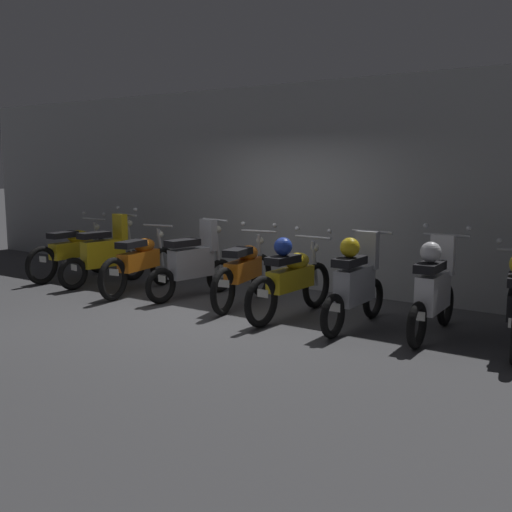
{
  "coord_description": "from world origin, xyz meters",
  "views": [
    {
      "loc": [
        5.06,
        -6.39,
        2.02
      ],
      "look_at": [
        0.29,
        0.54,
        0.75
      ],
      "focal_mm": 43.04,
      "sensor_mm": 36.0,
      "label": 1
    }
  ],
  "objects_px": {
    "motorbike_slot_0": "(73,251)",
    "motorbike_slot_5": "(291,278)",
    "motorbike_slot_3": "(193,263)",
    "motorbike_slot_1": "(105,254)",
    "motorbike_slot_7": "(434,289)",
    "motorbike_slot_4": "(244,271)",
    "motorbike_slot_6": "(356,283)",
    "motorbike_slot_2": "(140,262)"
  },
  "relations": [
    {
      "from": "motorbike_slot_0",
      "to": "motorbike_slot_4",
      "type": "distance_m",
      "value": 3.7
    },
    {
      "from": "motorbike_slot_4",
      "to": "motorbike_slot_7",
      "type": "bearing_deg",
      "value": -1.31
    },
    {
      "from": "motorbike_slot_1",
      "to": "motorbike_slot_0",
      "type": "bearing_deg",
      "value": 175.02
    },
    {
      "from": "motorbike_slot_0",
      "to": "motorbike_slot_1",
      "type": "xyz_separation_m",
      "value": [
        0.93,
        -0.08,
        0.04
      ]
    },
    {
      "from": "motorbike_slot_0",
      "to": "motorbike_slot_2",
      "type": "distance_m",
      "value": 1.86
    },
    {
      "from": "motorbike_slot_2",
      "to": "motorbike_slot_3",
      "type": "relative_size",
      "value": 1.16
    },
    {
      "from": "motorbike_slot_5",
      "to": "motorbike_slot_6",
      "type": "distance_m",
      "value": 0.93
    },
    {
      "from": "motorbike_slot_3",
      "to": "motorbike_slot_6",
      "type": "bearing_deg",
      "value": -3.71
    },
    {
      "from": "motorbike_slot_3",
      "to": "motorbike_slot_5",
      "type": "xyz_separation_m",
      "value": [
        1.85,
        -0.19,
        0.0
      ]
    },
    {
      "from": "motorbike_slot_4",
      "to": "motorbike_slot_5",
      "type": "xyz_separation_m",
      "value": [
        0.93,
        -0.23,
        0.04
      ]
    },
    {
      "from": "motorbike_slot_0",
      "to": "motorbike_slot_6",
      "type": "relative_size",
      "value": 1.16
    },
    {
      "from": "motorbike_slot_6",
      "to": "motorbike_slot_1",
      "type": "bearing_deg",
      "value": 178.77
    },
    {
      "from": "motorbike_slot_1",
      "to": "motorbike_slot_3",
      "type": "distance_m",
      "value": 1.86
    },
    {
      "from": "motorbike_slot_0",
      "to": "motorbike_slot_7",
      "type": "distance_m",
      "value": 6.49
    },
    {
      "from": "motorbike_slot_0",
      "to": "motorbike_slot_2",
      "type": "height_order",
      "value": "motorbike_slot_0"
    },
    {
      "from": "motorbike_slot_2",
      "to": "motorbike_slot_4",
      "type": "relative_size",
      "value": 1.0
    },
    {
      "from": "motorbike_slot_1",
      "to": "motorbike_slot_7",
      "type": "relative_size",
      "value": 0.99
    },
    {
      "from": "motorbike_slot_6",
      "to": "motorbike_slot_3",
      "type": "bearing_deg",
      "value": 176.29
    },
    {
      "from": "motorbike_slot_3",
      "to": "motorbike_slot_7",
      "type": "distance_m",
      "value": 3.7
    },
    {
      "from": "motorbike_slot_3",
      "to": "motorbike_slot_2",
      "type": "bearing_deg",
      "value": -168.43
    },
    {
      "from": "motorbike_slot_1",
      "to": "motorbike_slot_7",
      "type": "distance_m",
      "value": 5.55
    },
    {
      "from": "motorbike_slot_0",
      "to": "motorbike_slot_2",
      "type": "relative_size",
      "value": 1.01
    },
    {
      "from": "motorbike_slot_0",
      "to": "motorbike_slot_4",
      "type": "bearing_deg",
      "value": 0.71
    },
    {
      "from": "motorbike_slot_7",
      "to": "motorbike_slot_3",
      "type": "bearing_deg",
      "value": 179.73
    },
    {
      "from": "motorbike_slot_1",
      "to": "motorbike_slot_7",
      "type": "height_order",
      "value": "same"
    },
    {
      "from": "motorbike_slot_1",
      "to": "motorbike_slot_2",
      "type": "distance_m",
      "value": 0.92
    },
    {
      "from": "motorbike_slot_2",
      "to": "motorbike_slot_7",
      "type": "xyz_separation_m",
      "value": [
        4.64,
        0.17,
        0.08
      ]
    },
    {
      "from": "motorbike_slot_1",
      "to": "motorbike_slot_4",
      "type": "bearing_deg",
      "value": 2.63
    },
    {
      "from": "motorbike_slot_0",
      "to": "motorbike_slot_5",
      "type": "distance_m",
      "value": 4.64
    },
    {
      "from": "motorbike_slot_3",
      "to": "motorbike_slot_4",
      "type": "bearing_deg",
      "value": 2.91
    },
    {
      "from": "motorbike_slot_4",
      "to": "motorbike_slot_7",
      "type": "relative_size",
      "value": 1.15
    },
    {
      "from": "motorbike_slot_1",
      "to": "motorbike_slot_6",
      "type": "relative_size",
      "value": 1.0
    },
    {
      "from": "motorbike_slot_5",
      "to": "motorbike_slot_6",
      "type": "height_order",
      "value": "motorbike_slot_6"
    },
    {
      "from": "motorbike_slot_2",
      "to": "motorbike_slot_4",
      "type": "height_order",
      "value": "motorbike_slot_4"
    },
    {
      "from": "motorbike_slot_0",
      "to": "motorbike_slot_5",
      "type": "height_order",
      "value": "same"
    },
    {
      "from": "motorbike_slot_1",
      "to": "motorbike_slot_6",
      "type": "bearing_deg",
      "value": -1.23
    },
    {
      "from": "motorbike_slot_2",
      "to": "motorbike_slot_6",
      "type": "distance_m",
      "value": 3.71
    },
    {
      "from": "motorbike_slot_2",
      "to": "motorbike_slot_3",
      "type": "distance_m",
      "value": 0.96
    },
    {
      "from": "motorbike_slot_2",
      "to": "motorbike_slot_5",
      "type": "relative_size",
      "value": 0.99
    },
    {
      "from": "motorbike_slot_0",
      "to": "motorbike_slot_3",
      "type": "relative_size",
      "value": 1.17
    },
    {
      "from": "motorbike_slot_4",
      "to": "motorbike_slot_6",
      "type": "xyz_separation_m",
      "value": [
        1.86,
        -0.23,
        0.07
      ]
    },
    {
      "from": "motorbike_slot_3",
      "to": "motorbike_slot_5",
      "type": "relative_size",
      "value": 0.85
    }
  ]
}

